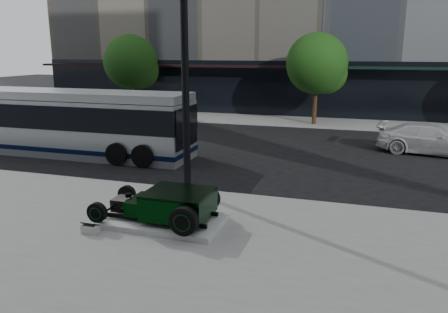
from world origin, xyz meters
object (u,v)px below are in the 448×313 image
(lamppost, at_px, (185,81))
(transit_bus, at_px, (66,122))
(hot_rod, at_px, (171,204))
(white_sedan, at_px, (431,139))

(lamppost, xyz_separation_m, transit_bus, (-7.64, 3.98, -2.28))
(lamppost, relative_size, transit_bus, 0.65)
(lamppost, distance_m, transit_bus, 8.91)
(hot_rod, xyz_separation_m, transit_bus, (-8.32, 6.80, 0.79))
(hot_rod, relative_size, lamppost, 0.41)
(lamppost, distance_m, white_sedan, 12.72)
(lamppost, bearing_deg, white_sedan, 46.00)
(hot_rod, distance_m, transit_bus, 10.77)
(hot_rod, bearing_deg, lamppost, 103.58)
(hot_rod, xyz_separation_m, white_sedan, (7.89, 11.70, -0.01))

